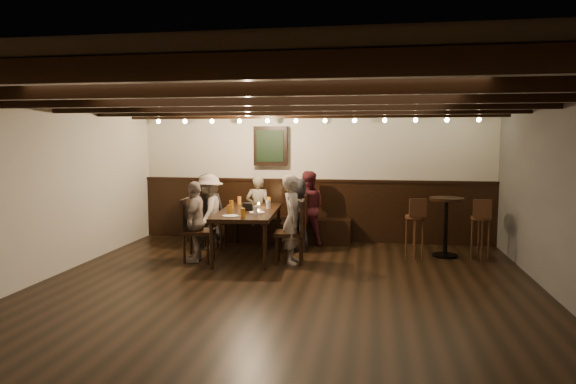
% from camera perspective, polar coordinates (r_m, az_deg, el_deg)
% --- Properties ---
extents(room, '(7.00, 7.00, 7.00)m').
position_cam_1_polar(room, '(8.26, -0.07, 0.31)').
color(room, black).
rests_on(room, ground).
extents(dining_table, '(1.04, 2.04, 0.74)m').
position_cam_1_polar(dining_table, '(8.28, -4.41, -2.43)').
color(dining_table, black).
rests_on(dining_table, floor).
extents(chair_left_near, '(0.49, 0.49, 0.99)m').
position_cam_1_polar(chair_left_near, '(8.92, -8.50, -4.33)').
color(chair_left_near, black).
rests_on(chair_left_near, floor).
extents(chair_left_far, '(0.48, 0.48, 0.97)m').
position_cam_1_polar(chair_left_far, '(8.06, -9.99, -5.50)').
color(chair_left_far, black).
rests_on(chair_left_far, floor).
extents(chair_right_near, '(0.47, 0.47, 0.96)m').
position_cam_1_polar(chair_right_near, '(8.70, 0.80, -4.60)').
color(chair_right_near, black).
rests_on(chair_right_near, floor).
extents(chair_right_far, '(0.47, 0.47, 0.97)m').
position_cam_1_polar(chair_right_far, '(7.82, 0.31, -5.78)').
color(chair_right_far, black).
rests_on(chair_right_far, floor).
extents(person_bench_left, '(0.65, 0.45, 1.27)m').
position_cam_1_polar(person_bench_left, '(9.34, -8.95, -1.82)').
color(person_bench_left, '#242426').
rests_on(person_bench_left, floor).
extents(person_bench_centre, '(0.47, 0.33, 1.22)m').
position_cam_1_polar(person_bench_centre, '(9.32, -3.34, -1.91)').
color(person_bench_centre, gray).
rests_on(person_bench_centre, floor).
extents(person_bench_right, '(0.68, 0.55, 1.32)m').
position_cam_1_polar(person_bench_right, '(9.07, 2.15, -1.81)').
color(person_bench_right, maroon).
rests_on(person_bench_right, floor).
extents(person_left_near, '(0.54, 0.87, 1.29)m').
position_cam_1_polar(person_left_near, '(8.87, -8.71, -2.16)').
color(person_left_near, gray).
rests_on(person_left_near, floor).
extents(person_left_far, '(0.36, 0.75, 1.24)m').
position_cam_1_polar(person_left_far, '(8.01, -10.24, -3.23)').
color(person_left_far, gray).
rests_on(person_left_far, floor).
extents(person_right_near, '(0.43, 0.62, 1.22)m').
position_cam_1_polar(person_right_near, '(8.64, 1.00, -2.53)').
color(person_right_near, '#2A2B2D').
rests_on(person_right_near, floor).
extents(person_right_far, '(0.36, 0.51, 1.35)m').
position_cam_1_polar(person_right_far, '(7.75, 0.53, -3.05)').
color(person_right_far, gray).
rests_on(person_right_far, floor).
extents(pint_a, '(0.07, 0.07, 0.14)m').
position_cam_1_polar(pint_a, '(8.99, -5.44, -0.92)').
color(pint_a, '#BF7219').
rests_on(pint_a, dining_table).
extents(pint_b, '(0.07, 0.07, 0.14)m').
position_cam_1_polar(pint_b, '(8.86, -2.13, -1.00)').
color(pint_b, '#BF7219').
rests_on(pint_b, dining_table).
extents(pint_c, '(0.07, 0.07, 0.14)m').
position_cam_1_polar(pint_c, '(8.41, -6.32, -1.41)').
color(pint_c, '#BF7219').
rests_on(pint_c, dining_table).
extents(pint_d, '(0.07, 0.07, 0.14)m').
position_cam_1_polar(pint_d, '(8.41, -2.17, -1.38)').
color(pint_d, silver).
rests_on(pint_d, dining_table).
extents(pint_e, '(0.07, 0.07, 0.14)m').
position_cam_1_polar(pint_e, '(7.86, -6.53, -1.93)').
color(pint_e, '#BF7219').
rests_on(pint_e, dining_table).
extents(pint_f, '(0.07, 0.07, 0.14)m').
position_cam_1_polar(pint_f, '(7.69, -3.62, -2.08)').
color(pint_f, silver).
rests_on(pint_f, dining_table).
extents(pint_g, '(0.07, 0.07, 0.14)m').
position_cam_1_polar(pint_g, '(7.47, -5.04, -2.33)').
color(pint_g, '#BF7219').
rests_on(pint_g, dining_table).
extents(plate_near, '(0.24, 0.24, 0.01)m').
position_cam_1_polar(plate_near, '(7.62, -6.39, -2.67)').
color(plate_near, white).
rests_on(plate_near, dining_table).
extents(plate_far, '(0.24, 0.24, 0.01)m').
position_cam_1_polar(plate_far, '(7.95, -3.48, -2.28)').
color(plate_far, white).
rests_on(plate_far, dining_table).
extents(condiment_caddy, '(0.15, 0.10, 0.12)m').
position_cam_1_polar(condiment_caddy, '(8.21, -4.47, -1.65)').
color(condiment_caddy, black).
rests_on(condiment_caddy, dining_table).
extents(candle, '(0.05, 0.05, 0.05)m').
position_cam_1_polar(candle, '(8.54, -3.29, -1.58)').
color(candle, beige).
rests_on(candle, dining_table).
extents(high_top_table, '(0.54, 0.54, 0.95)m').
position_cam_1_polar(high_top_table, '(8.56, 17.16, -2.77)').
color(high_top_table, black).
rests_on(high_top_table, floor).
extents(bar_stool_left, '(0.32, 0.33, 0.97)m').
position_cam_1_polar(bar_stool_left, '(8.35, 13.88, -4.75)').
color(bar_stool_left, '#3E2613').
rests_on(bar_stool_left, floor).
extents(bar_stool_right, '(0.30, 0.32, 0.97)m').
position_cam_1_polar(bar_stool_right, '(8.53, 20.58, -4.73)').
color(bar_stool_right, '#3E2613').
rests_on(bar_stool_right, floor).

